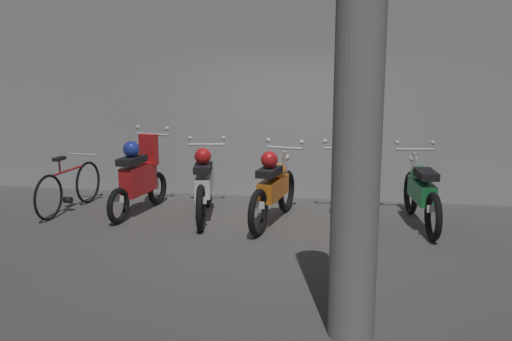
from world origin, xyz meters
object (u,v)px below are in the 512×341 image
motorbike_slot_0 (139,177)px  motorbike_slot_2 (273,187)px  support_pillar (357,151)px  motorbike_slot_1 (204,183)px  bicycle (69,188)px  motorbike_slot_4 (421,192)px  motorbike_slot_3 (347,188)px

motorbike_slot_0 → motorbike_slot_2: motorbike_slot_0 is taller
motorbike_slot_0 → motorbike_slot_2: 2.09m
motorbike_slot_0 → support_pillar: support_pillar is taller
motorbike_slot_1 → bicycle: size_ratio=1.13×
motorbike_slot_1 → motorbike_slot_0: bearing=176.1°
motorbike_slot_2 → bicycle: 3.20m
motorbike_slot_0 → motorbike_slot_4: 4.16m
bicycle → motorbike_slot_0: bearing=3.0°
motorbike_slot_1 → motorbike_slot_4: (3.13, 0.07, -0.04)m
motorbike_slot_1 → bicycle: motorbike_slot_1 is taller
motorbike_slot_0 → support_pillar: 4.90m
motorbike_slot_3 → motorbike_slot_4: 1.04m
motorbike_slot_3 → bicycle: size_ratio=1.13×
motorbike_slot_4 → support_pillar: support_pillar is taller
motorbike_slot_1 → support_pillar: 4.24m
motorbike_slot_0 → motorbike_slot_4: size_ratio=0.86×
bicycle → support_pillar: bearing=-38.6°
support_pillar → motorbike_slot_3: bearing=91.7°
motorbike_slot_0 → motorbike_slot_3: size_ratio=0.86×
motorbike_slot_0 → support_pillar: size_ratio=0.50×
motorbike_slot_2 → bicycle: size_ratio=1.12×
motorbike_slot_1 → motorbike_slot_2: 1.05m
motorbike_slot_3 → motorbike_slot_0: bearing=178.8°
motorbike_slot_0 → bicycle: 1.13m
motorbike_slot_0 → motorbike_slot_3: motorbike_slot_0 is taller
motorbike_slot_1 → bicycle: 2.16m
motorbike_slot_1 → bicycle: (-2.15, 0.01, -0.17)m
motorbike_slot_1 → motorbike_slot_3: 2.09m
motorbike_slot_3 → motorbike_slot_4: bearing=3.8°
motorbike_slot_1 → motorbike_slot_3: same height
motorbike_slot_4 → support_pillar: bearing=-104.9°
support_pillar → bicycle: bearing=141.4°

